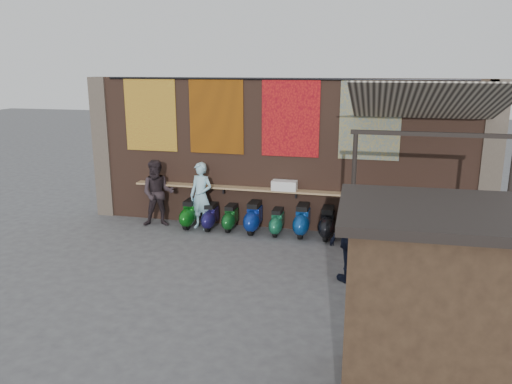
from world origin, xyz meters
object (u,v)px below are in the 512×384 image
Objects in this scene: scooter_stool_4 at (277,222)px; diner_left at (201,196)px; shopper_navy at (352,238)px; market_stall at (440,313)px; scooter_stool_0 at (190,214)px; scooter_stool_8 at (375,226)px; shopper_grey at (435,236)px; scooter_stool_2 at (231,218)px; scooter_stool_1 at (210,217)px; diner_right at (158,193)px; scooter_stool_7 at (350,227)px; shelf_box at (284,185)px; scooter_stool_6 at (327,223)px; shopper_tan at (395,224)px; scooter_stool_3 at (254,217)px; scooter_stool_5 at (302,220)px.

scooter_stool_4 is 0.39× the size of diner_left.
market_stall is at bearing 67.53° from shopper_navy.
market_stall is at bearing -46.80° from scooter_stool_0.
scooter_stool_8 is (2.48, 0.07, 0.06)m from scooter_stool_4.
scooter_stool_2 is at bearing -19.58° from shopper_grey.
scooter_stool_0 is at bearing -179.00° from scooter_stool_2.
scooter_stool_1 is 1.59m from diner_right.
scooter_stool_8 is (4.92, 0.03, 0.02)m from scooter_stool_0.
scooter_stool_7 is at bearing -128.08° from shopper_navy.
shopper_navy is at bearing 25.27° from shopper_grey.
scooter_stool_6 is (1.18, -0.31, -0.85)m from shelf_box.
market_stall is (3.20, -6.42, 0.01)m from shelf_box.
shelf_box reaches higher than scooter_stool_6.
scooter_stool_6 is at bearing 1.22° from scooter_stool_4.
scooter_stool_6 is at bearing -115.26° from shopper_navy.
diner_right is at bearing -177.90° from scooter_stool_1.
scooter_stool_6 is at bearing 106.42° from shopper_tan.
scooter_stool_3 reaches higher than scooter_stool_1.
scooter_stool_8 reaches higher than scooter_stool_7.
shelf_box is at bearing 153.40° from scooter_stool_5.
shopper_navy is at bearing -32.78° from scooter_stool_1.
scooter_stool_7 reaches higher than scooter_stool_4.
market_stall is at bearing -82.29° from scooter_stool_8.
diner_left is (-2.09, 0.04, 0.57)m from scooter_stool_4.
scooter_stool_1 is 4.87m from shopper_tan.
scooter_stool_0 is 4.92m from scooter_stool_8.
shopper_tan is 0.62× the size of market_stall.
scooter_stool_8 is 4.60m from diner_left.
diner_left is at bearing -179.68° from scooter_stool_3.
scooter_stool_2 is at bearing 124.82° from market_stall.
scooter_stool_8 is at bearing -55.36° from shopper_grey.
shopper_navy is (4.49, -2.52, 0.55)m from scooter_stool_0.
diner_right reaches higher than scooter_stool_4.
scooter_stool_0 reaches higher than scooter_stool_2.
scooter_stool_4 is at bearing -178.78° from scooter_stool_6.
market_stall is at bearing -66.61° from scooter_stool_5.
scooter_stool_2 is at bearing 15.98° from diner_left.
diner_left reaches higher than shelf_box.
shopper_grey is at bearing -2.43° from diner_left.
scooter_stool_3 is 1.94m from scooter_stool_6.
market_stall reaches higher than scooter_stool_0.
scooter_stool_2 is 4.34m from shopper_tan.
scooter_stool_6 is (3.74, -0.01, 0.02)m from scooter_stool_0.
diner_left is at bearing 125.11° from shopper_tan.
scooter_stool_8 is at bearing 2.25° from scooter_stool_6.
scooter_stool_5 is at bearing 0.47° from scooter_stool_0.
scooter_stool_0 is at bearing -179.63° from scooter_stool_8.
shopper_tan is 5.24m from market_stall.
diner_right is (-0.88, -0.08, 0.55)m from scooter_stool_0.
shelf_box is at bearing 11.01° from scooter_stool_2.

